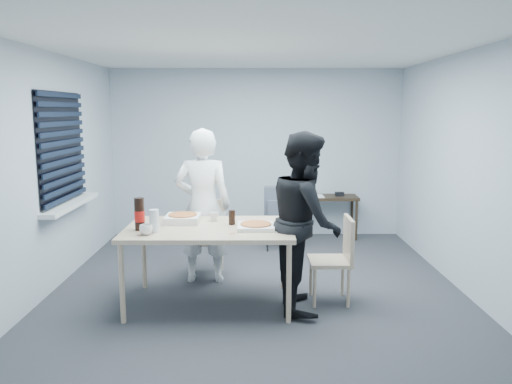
{
  "coord_description": "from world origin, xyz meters",
  "views": [
    {
      "loc": [
        -0.03,
        -5.3,
        1.97
      ],
      "look_at": [
        -0.01,
        0.1,
        1.08
      ],
      "focal_mm": 35.0,
      "sensor_mm": 36.0,
      "label": 1
    }
  ],
  "objects_px": {
    "side_table": "(325,201)",
    "backpack": "(276,203)",
    "dining_table": "(209,232)",
    "chair_far": "(207,232)",
    "chair_right": "(338,254)",
    "mug_a": "(146,230)",
    "person_black": "(305,221)",
    "stool": "(276,226)",
    "soda_bottle": "(140,215)",
    "mug_b": "(214,217)",
    "person_white": "(203,206)"
  },
  "relations": [
    {
      "from": "side_table",
      "to": "backpack",
      "type": "bearing_deg",
      "value": -139.61
    },
    {
      "from": "dining_table",
      "to": "chair_far",
      "type": "relative_size",
      "value": 1.87
    },
    {
      "from": "chair_right",
      "to": "mug_a",
      "type": "relative_size",
      "value": 7.24
    },
    {
      "from": "person_black",
      "to": "stool",
      "type": "height_order",
      "value": "person_black"
    },
    {
      "from": "stool",
      "to": "soda_bottle",
      "type": "xyz_separation_m",
      "value": [
        -1.42,
        -2.17,
        0.63
      ]
    },
    {
      "from": "mug_a",
      "to": "chair_right",
      "type": "bearing_deg",
      "value": 11.65
    },
    {
      "from": "backpack",
      "to": "mug_a",
      "type": "relative_size",
      "value": 3.77
    },
    {
      "from": "person_black",
      "to": "soda_bottle",
      "type": "distance_m",
      "value": 1.62
    },
    {
      "from": "soda_bottle",
      "to": "mug_a",
      "type": "bearing_deg",
      "value": -62.18
    },
    {
      "from": "backpack",
      "to": "soda_bottle",
      "type": "distance_m",
      "value": 2.6
    },
    {
      "from": "chair_far",
      "to": "chair_right",
      "type": "xyz_separation_m",
      "value": [
        1.44,
        -0.93,
        0.0
      ]
    },
    {
      "from": "stool",
      "to": "backpack",
      "type": "relative_size",
      "value": 0.95
    },
    {
      "from": "side_table",
      "to": "mug_b",
      "type": "xyz_separation_m",
      "value": [
        -1.52,
        -2.43,
        0.28
      ]
    },
    {
      "from": "side_table",
      "to": "stool",
      "type": "bearing_deg",
      "value": -140.2
    },
    {
      "from": "backpack",
      "to": "mug_a",
      "type": "xyz_separation_m",
      "value": [
        -1.32,
        -2.35,
        0.19
      ]
    },
    {
      "from": "person_white",
      "to": "backpack",
      "type": "relative_size",
      "value": 3.81
    },
    {
      "from": "person_white",
      "to": "side_table",
      "type": "xyz_separation_m",
      "value": [
        1.69,
        1.99,
        -0.31
      ]
    },
    {
      "from": "person_white",
      "to": "mug_a",
      "type": "bearing_deg",
      "value": 67.49
    },
    {
      "from": "person_white",
      "to": "person_black",
      "type": "xyz_separation_m",
      "value": [
        1.09,
        -0.79,
        0.0
      ]
    },
    {
      "from": "backpack",
      "to": "mug_a",
      "type": "bearing_deg",
      "value": -99.48
    },
    {
      "from": "stool",
      "to": "mug_b",
      "type": "xyz_separation_m",
      "value": [
        -0.73,
        -1.77,
        0.53
      ]
    },
    {
      "from": "person_white",
      "to": "backpack",
      "type": "bearing_deg",
      "value": -124.17
    },
    {
      "from": "backpack",
      "to": "soda_bottle",
      "type": "relative_size",
      "value": 1.46
    },
    {
      "from": "stool",
      "to": "person_white",
      "type": "bearing_deg",
      "value": -123.88
    },
    {
      "from": "dining_table",
      "to": "stool",
      "type": "distance_m",
      "value": 2.22
    },
    {
      "from": "backpack",
      "to": "chair_right",
      "type": "bearing_deg",
      "value": -54.29
    },
    {
      "from": "person_white",
      "to": "person_black",
      "type": "bearing_deg",
      "value": 144.11
    },
    {
      "from": "mug_a",
      "to": "backpack",
      "type": "bearing_deg",
      "value": 60.65
    },
    {
      "from": "chair_right",
      "to": "side_table",
      "type": "distance_m",
      "value": 2.65
    },
    {
      "from": "chair_right",
      "to": "side_table",
      "type": "xyz_separation_m",
      "value": [
        0.24,
        2.64,
        0.07
      ]
    },
    {
      "from": "chair_far",
      "to": "side_table",
      "type": "xyz_separation_m",
      "value": [
        1.67,
        1.71,
        0.07
      ]
    },
    {
      "from": "stool",
      "to": "chair_far",
      "type": "bearing_deg",
      "value": -130.11
    },
    {
      "from": "chair_far",
      "to": "mug_a",
      "type": "xyz_separation_m",
      "value": [
        -0.44,
        -1.32,
        0.35
      ]
    },
    {
      "from": "stool",
      "to": "mug_b",
      "type": "distance_m",
      "value": 1.98
    },
    {
      "from": "mug_a",
      "to": "person_black",
      "type": "bearing_deg",
      "value": 9.16
    },
    {
      "from": "person_white",
      "to": "soda_bottle",
      "type": "bearing_deg",
      "value": 57.99
    },
    {
      "from": "person_white",
      "to": "stool",
      "type": "height_order",
      "value": "person_white"
    },
    {
      "from": "person_black",
      "to": "mug_b",
      "type": "bearing_deg",
      "value": 69.39
    },
    {
      "from": "stool",
      "to": "backpack",
      "type": "bearing_deg",
      "value": -90.0
    },
    {
      "from": "side_table",
      "to": "mug_a",
      "type": "height_order",
      "value": "mug_a"
    },
    {
      "from": "soda_bottle",
      "to": "chair_far",
      "type": "bearing_deg",
      "value": 64.45
    },
    {
      "from": "dining_table",
      "to": "chair_right",
      "type": "xyz_separation_m",
      "value": [
        1.31,
        0.06,
        -0.24
      ]
    },
    {
      "from": "person_black",
      "to": "backpack",
      "type": "xyz_separation_m",
      "value": [
        -0.2,
        2.1,
        -0.22
      ]
    },
    {
      "from": "chair_right",
      "to": "mug_b",
      "type": "bearing_deg",
      "value": 170.86
    },
    {
      "from": "chair_far",
      "to": "side_table",
      "type": "distance_m",
      "value": 2.39
    },
    {
      "from": "person_white",
      "to": "mug_b",
      "type": "relative_size",
      "value": 17.7
    },
    {
      "from": "chair_far",
      "to": "stool",
      "type": "height_order",
      "value": "chair_far"
    },
    {
      "from": "person_white",
      "to": "mug_a",
      "type": "relative_size",
      "value": 14.39
    },
    {
      "from": "mug_a",
      "to": "dining_table",
      "type": "bearing_deg",
      "value": 29.85
    },
    {
      "from": "person_black",
      "to": "backpack",
      "type": "bearing_deg",
      "value": 5.4
    }
  ]
}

